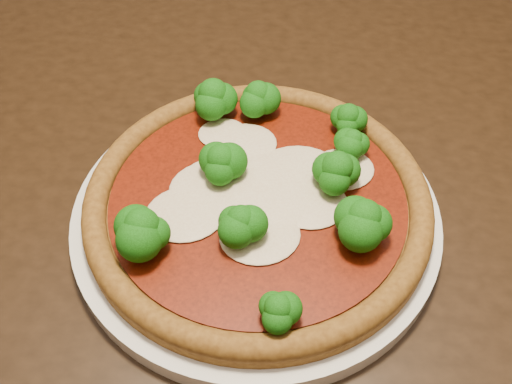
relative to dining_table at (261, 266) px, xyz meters
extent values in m
plane|color=black|center=(0.10, 0.19, -0.65)|extent=(4.00, 4.00, 0.00)
cube|color=black|center=(0.00, 0.00, 0.08)|extent=(1.31, 1.17, 0.04)
cylinder|color=black|center=(-0.35, 0.52, -0.29)|extent=(0.06, 0.06, 0.71)
cylinder|color=silver|center=(-0.01, -0.02, 0.11)|extent=(0.33, 0.33, 0.02)
cylinder|color=brown|center=(-0.01, -0.02, 0.12)|extent=(0.31, 0.31, 0.01)
torus|color=brown|center=(-0.01, -0.02, 0.13)|extent=(0.31, 0.31, 0.02)
cylinder|color=#691505|center=(-0.01, -0.02, 0.13)|extent=(0.26, 0.26, 0.00)
ellipsoid|color=beige|center=(-0.05, 0.00, 0.13)|extent=(0.08, 0.07, 0.01)
ellipsoid|color=beige|center=(-0.01, -0.06, 0.13)|extent=(0.07, 0.06, 0.01)
ellipsoid|color=beige|center=(-0.01, 0.05, 0.13)|extent=(0.06, 0.06, 0.01)
ellipsoid|color=beige|center=(-0.02, 0.07, 0.13)|extent=(0.05, 0.04, 0.00)
ellipsoid|color=beige|center=(-0.07, -0.02, 0.13)|extent=(0.07, 0.06, 0.01)
ellipsoid|color=beige|center=(0.00, -0.01, 0.13)|extent=(0.11, 0.10, 0.01)
ellipsoid|color=beige|center=(0.04, -0.03, 0.13)|extent=(0.06, 0.06, 0.01)
ellipsoid|color=beige|center=(0.03, 0.00, 0.13)|extent=(0.08, 0.08, 0.01)
ellipsoid|color=beige|center=(0.08, 0.00, 0.13)|extent=(0.06, 0.05, 0.00)
ellipsoid|color=beige|center=(-0.04, 0.01, 0.13)|extent=(0.06, 0.06, 0.01)
ellipsoid|color=#1A7C13|center=(0.02, 0.09, 0.16)|extent=(0.04, 0.04, 0.04)
ellipsoid|color=#1A7C13|center=(-0.02, -0.14, 0.15)|extent=(0.04, 0.04, 0.03)
ellipsoid|color=#1A7C13|center=(-0.11, -0.05, 0.16)|extent=(0.05, 0.05, 0.04)
ellipsoid|color=#1A7C13|center=(-0.03, -0.06, 0.15)|extent=(0.04, 0.04, 0.04)
ellipsoid|color=#1A7C13|center=(0.09, 0.05, 0.15)|extent=(0.04, 0.04, 0.03)
ellipsoid|color=#1A7C13|center=(0.06, -0.02, 0.16)|extent=(0.05, 0.05, 0.04)
ellipsoid|color=#1A7C13|center=(-0.03, 0.10, 0.16)|extent=(0.05, 0.05, 0.04)
ellipsoid|color=#1A7C13|center=(0.09, 0.02, 0.15)|extent=(0.03, 0.03, 0.03)
ellipsoid|color=#1A7C13|center=(0.07, -0.08, 0.16)|extent=(0.05, 0.05, 0.04)
ellipsoid|color=#1A7C13|center=(-0.03, 0.01, 0.16)|extent=(0.05, 0.05, 0.04)
camera|label=1|loc=(-0.08, -0.34, 0.51)|focal=40.00mm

